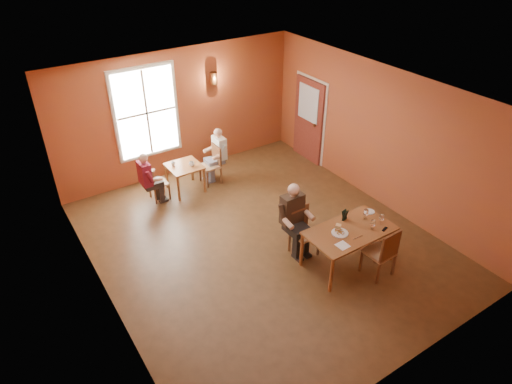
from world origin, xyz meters
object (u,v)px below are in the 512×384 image
diner_white (211,159)px  chair_empty (379,251)px  chair_diner_maroon (159,182)px  chair_diner_main (305,233)px  main_table (348,246)px  diner_maroon (156,175)px  diner_main (306,224)px  second_table (185,178)px  chair_diner_white (210,165)px

diner_white → chair_empty: bearing=-168.1°
chair_empty → chair_diner_maroon: chair_empty is taller
chair_diner_main → chair_empty: 1.38m
main_table → chair_empty: 0.58m
main_table → diner_maroon: size_ratio=1.32×
diner_main → chair_empty: diner_main is taller
second_table → chair_diner_maroon: size_ratio=0.88×
chair_diner_white → diner_maroon: (-1.33, 0.00, 0.14)m
diner_main → chair_diner_white: bearing=-86.2°
second_table → chair_diner_white: (0.65, 0.00, 0.14)m
chair_diner_main → second_table: 3.41m
chair_diner_white → diner_maroon: size_ratio=0.77×
diner_main → diner_maroon: size_ratio=1.15×
diner_main → second_table: 3.45m
diner_white → diner_maroon: 1.36m
chair_diner_white → chair_empty: bearing=-167.8°
second_table → diner_white: 0.74m
second_table → main_table: bearing=-70.9°
main_table → chair_diner_maroon: size_ratio=1.92×
diner_main → second_table: size_ratio=1.89×
chair_diner_maroon → second_table: bearing=90.0°
chair_empty → diner_maroon: diner_maroon is taller
main_table → chair_diner_white: chair_diner_white is taller
chair_empty → chair_diner_white: bearing=99.9°
chair_diner_white → main_table: bearing=-169.7°
chair_diner_white → diner_white: bearing=-90.0°
chair_diner_white → chair_diner_maroon: bearing=90.0°
chair_diner_main → chair_diner_maroon: bearing=-65.2°
diner_white → diner_main: bearing=-176.8°
chair_diner_white → diner_white: (0.03, 0.00, 0.16)m
chair_diner_main → diner_maroon: 3.64m
chair_diner_main → diner_main: diner_main is taller
chair_empty → second_table: size_ratio=1.37×
second_table → diner_maroon: 0.74m
diner_white → diner_maroon: (-1.36, 0.00, -0.02)m
chair_empty → chair_diner_maroon: size_ratio=1.21×
diner_main → chair_diner_maroon: 3.66m
chair_diner_main → diner_maroon: bearing=-64.8°
diner_main → diner_white: bearing=-86.8°
chair_diner_white → chair_diner_maroon: (-1.30, 0.00, -0.05)m
second_table → diner_maroon: size_ratio=0.61×
main_table → chair_diner_main: 0.83m
second_table → diner_white: diner_white is taller
diner_main → chair_diner_main: bearing=-90.0°
chair_diner_main → chair_empty: size_ratio=0.96×
diner_main → chair_diner_white: diner_main is taller
chair_empty → diner_white: bearing=99.5°
diner_main → chair_diner_maroon: bearing=-65.4°
chair_diner_main → main_table: bearing=127.6°
diner_white → chair_diner_maroon: (-1.33, 0.00, -0.21)m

